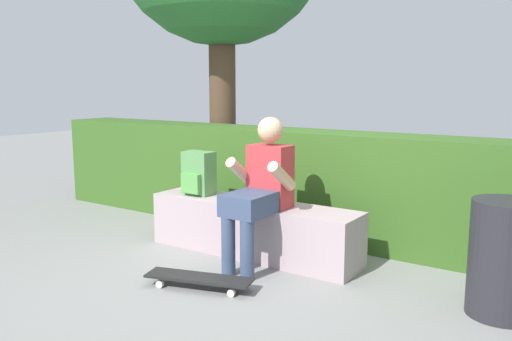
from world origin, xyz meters
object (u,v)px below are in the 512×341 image
backpack_on_bench (198,174)px  bench_main (253,228)px  person_skater (260,187)px  skateboard_near_person (199,278)px  trash_bin (504,259)px

backpack_on_bench → bench_main: bearing=0.9°
person_skater → backpack_on_bench: person_skater is taller
skateboard_near_person → backpack_on_bench: backpack_on_bench is taller
backpack_on_bench → person_skater: bearing=-13.9°
bench_main → trash_bin: size_ratio=2.58×
bench_main → skateboard_near_person: 0.90m
person_skater → skateboard_near_person: bearing=-98.7°
skateboard_near_person → trash_bin: trash_bin is taller
bench_main → trash_bin: (2.04, -0.12, 0.15)m
person_skater → backpack_on_bench: bearing=166.1°
skateboard_near_person → trash_bin: bearing=21.5°
backpack_on_bench → trash_bin: 2.66m
person_skater → backpack_on_bench: (-0.83, 0.20, -0.00)m
bench_main → skateboard_near_person: (0.12, -0.87, -0.16)m
trash_bin → skateboard_near_person: bearing=-158.5°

